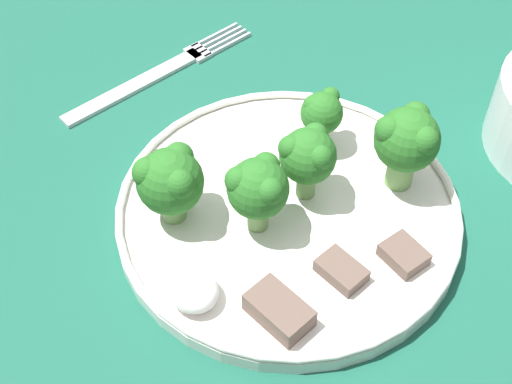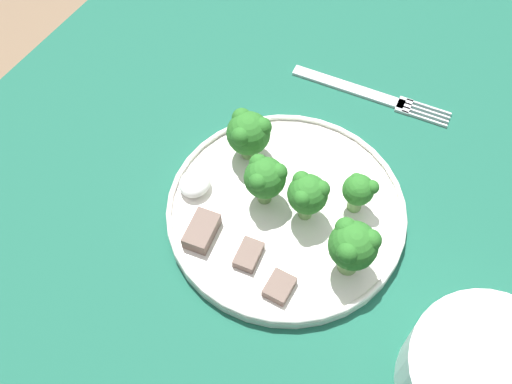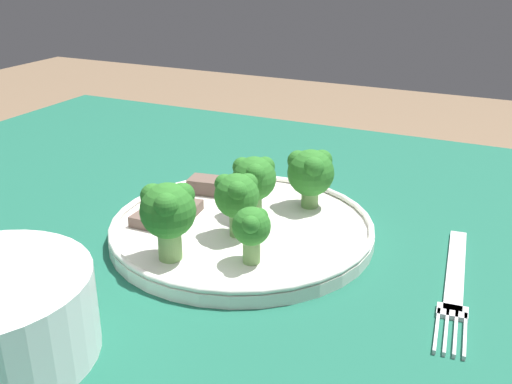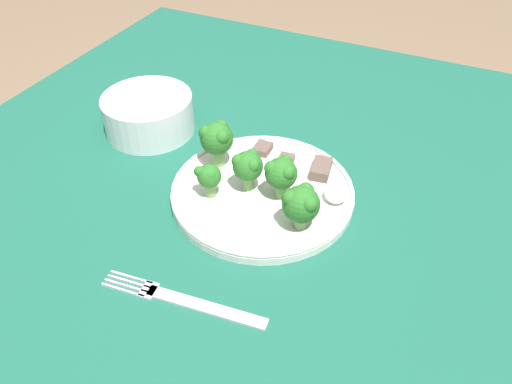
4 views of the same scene
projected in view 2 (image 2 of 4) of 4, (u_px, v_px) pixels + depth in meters
The scene contains 13 objects.
table at pixel (339, 256), 0.74m from camera, with size 1.17×0.95×0.73m.
dinner_plate at pixel (286, 211), 0.65m from camera, with size 0.26×0.26×0.02m.
fork at pixel (368, 94), 0.75m from camera, with size 0.04×0.20×0.00m.
cream_bowl at pixel (484, 380), 0.53m from camera, with size 0.15×0.15×0.06m.
broccoli_floret_near_rim_left at pixel (361, 192), 0.62m from camera, with size 0.03×0.03×0.05m.
broccoli_floret_center_left at pixel (265, 178), 0.62m from camera, with size 0.05×0.04×0.06m.
broccoli_floret_back_left at pixel (308, 194), 0.61m from camera, with size 0.04×0.04×0.06m.
broccoli_floret_front_left at pixel (248, 133), 0.66m from camera, with size 0.05×0.05×0.06m.
broccoli_floret_center_back at pixel (353, 246), 0.57m from camera, with size 0.05×0.05×0.07m.
meat_slice_front_slice at pixel (248, 255), 0.61m from camera, with size 0.04×0.03×0.01m.
meat_slice_middle_slice at pixel (202, 231), 0.63m from camera, with size 0.05×0.03×0.02m.
meat_slice_rear_slice at pixel (279, 287), 0.59m from camera, with size 0.03×0.03×0.01m.
sauce_dollop at pixel (195, 183), 0.66m from camera, with size 0.04×0.03×0.02m.
Camera 2 is at (0.34, 0.08, 1.30)m, focal length 42.00 mm.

